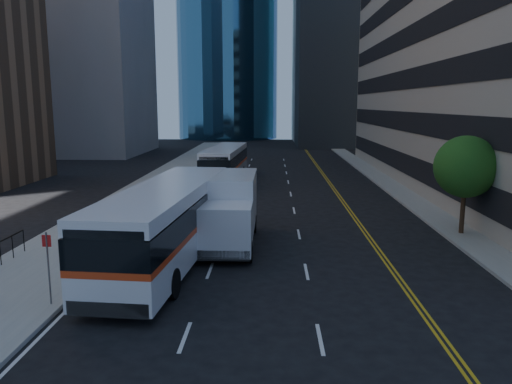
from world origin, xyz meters
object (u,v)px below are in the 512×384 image
Objects in this scene: street_tree at (466,167)px; bus_rear at (225,163)px; box_truck at (230,209)px; bus_front at (168,221)px.

street_tree is 23.11m from bus_rear.
bus_rear is 20.39m from box_truck.
bus_front is at bearing -160.94° from street_tree.
bus_rear is at bearing 127.78° from street_tree.
box_truck is at bearing -80.74° from bus_rear.
street_tree reaches higher than bus_rear.
bus_front reaches higher than box_truck.
box_truck reaches higher than bus_rear.
bus_front is at bearing -87.47° from bus_rear.
bus_rear is (-14.11, 18.20, -1.97)m from street_tree.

